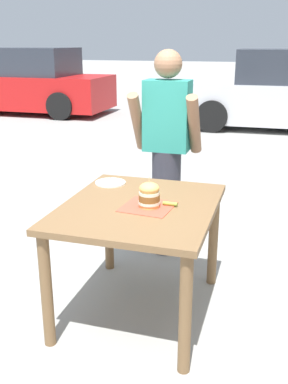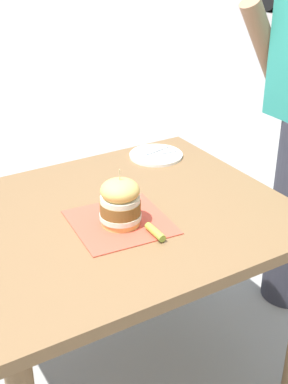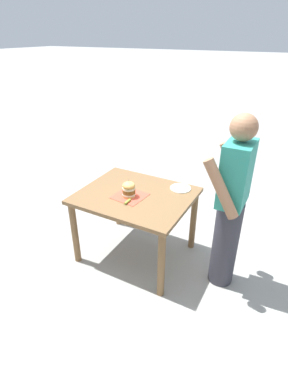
{
  "view_description": "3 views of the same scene",
  "coord_description": "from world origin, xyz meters",
  "px_view_note": "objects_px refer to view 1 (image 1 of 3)",
  "views": [
    {
      "loc": [
        0.79,
        -2.54,
        1.74
      ],
      "look_at": [
        0.0,
        0.1,
        0.82
      ],
      "focal_mm": 42.0,
      "sensor_mm": 36.0,
      "label": 1
    },
    {
      "loc": [
        1.38,
        -0.73,
        1.65
      ],
      "look_at": [
        0.0,
        0.1,
        0.82
      ],
      "focal_mm": 50.0,
      "sensor_mm": 36.0,
      "label": 2
    },
    {
      "loc": [
        2.31,
        1.37,
        2.24
      ],
      "look_at": [
        0.0,
        0.1,
        0.82
      ],
      "focal_mm": 28.0,
      "sensor_mm": 36.0,
      "label": 3
    }
  ],
  "objects_px": {
    "side_plate_with_forks": "(110,183)",
    "diner_across_table": "(167,152)",
    "sandwich": "(149,195)",
    "pickle_spear": "(170,204)",
    "parked_car_near_curb": "(29,84)",
    "parked_car_mid_block": "(283,93)",
    "patio_table": "(140,221)"
  },
  "relations": [
    {
      "from": "side_plate_with_forks",
      "to": "diner_across_table",
      "type": "bearing_deg",
      "value": 65.31
    },
    {
      "from": "side_plate_with_forks",
      "to": "sandwich",
      "type": "bearing_deg",
      "value": -43.92
    },
    {
      "from": "pickle_spear",
      "to": "side_plate_with_forks",
      "type": "bearing_deg",
      "value": 147.52
    },
    {
      "from": "parked_car_near_curb",
      "to": "sandwich",
      "type": "bearing_deg",
      "value": -55.13
    },
    {
      "from": "sandwich",
      "to": "parked_car_mid_block",
      "type": "relative_size",
      "value": 0.05
    },
    {
      "from": "patio_table",
      "to": "pickle_spear",
      "type": "distance_m",
      "value": 0.24
    },
    {
      "from": "side_plate_with_forks",
      "to": "diner_across_table",
      "type": "xyz_separation_m",
      "value": [
        0.27,
        0.59,
        0.11
      ]
    },
    {
      "from": "pickle_spear",
      "to": "diner_across_table",
      "type": "height_order",
      "value": "diner_across_table"
    },
    {
      "from": "patio_table",
      "to": "diner_across_table",
      "type": "height_order",
      "value": "diner_across_table"
    },
    {
      "from": "side_plate_with_forks",
      "to": "diner_across_table",
      "type": "height_order",
      "value": "diner_across_table"
    },
    {
      "from": "parked_car_near_curb",
      "to": "patio_table",
      "type": "bearing_deg",
      "value": -55.38
    },
    {
      "from": "sandwich",
      "to": "diner_across_table",
      "type": "height_order",
      "value": "diner_across_table"
    },
    {
      "from": "parked_car_mid_block",
      "to": "patio_table",
      "type": "bearing_deg",
      "value": -96.42
    },
    {
      "from": "patio_table",
      "to": "parked_car_mid_block",
      "type": "bearing_deg",
      "value": 83.58
    },
    {
      "from": "parked_car_near_curb",
      "to": "parked_car_mid_block",
      "type": "distance_m",
      "value": 6.2
    },
    {
      "from": "sandwich",
      "to": "parked_car_mid_block",
      "type": "distance_m",
      "value": 7.41
    },
    {
      "from": "diner_across_table",
      "to": "patio_table",
      "type": "bearing_deg",
      "value": -86.29
    },
    {
      "from": "sandwich",
      "to": "pickle_spear",
      "type": "relative_size",
      "value": 2.1
    },
    {
      "from": "pickle_spear",
      "to": "parked_car_near_curb",
      "type": "bearing_deg",
      "value": 125.66
    },
    {
      "from": "patio_table",
      "to": "side_plate_with_forks",
      "type": "bearing_deg",
      "value": 132.83
    },
    {
      "from": "pickle_spear",
      "to": "side_plate_with_forks",
      "type": "distance_m",
      "value": 0.62
    },
    {
      "from": "parked_car_near_curb",
      "to": "pickle_spear",
      "type": "bearing_deg",
      "value": -54.34
    },
    {
      "from": "patio_table",
      "to": "sandwich",
      "type": "bearing_deg",
      "value": -23.65
    },
    {
      "from": "sandwich",
      "to": "parked_car_mid_block",
      "type": "height_order",
      "value": "parked_car_mid_block"
    },
    {
      "from": "patio_table",
      "to": "parked_car_mid_block",
      "type": "distance_m",
      "value": 7.38
    },
    {
      "from": "patio_table",
      "to": "pickle_spear",
      "type": "height_order",
      "value": "pickle_spear"
    },
    {
      "from": "side_plate_with_forks",
      "to": "parked_car_mid_block",
      "type": "height_order",
      "value": "parked_car_mid_block"
    },
    {
      "from": "pickle_spear",
      "to": "parked_car_mid_block",
      "type": "bearing_deg",
      "value": 85.06
    },
    {
      "from": "sandwich",
      "to": "parked_car_near_curb",
      "type": "bearing_deg",
      "value": 124.87
    },
    {
      "from": "diner_across_table",
      "to": "parked_car_mid_block",
      "type": "distance_m",
      "value": 6.45
    },
    {
      "from": "pickle_spear",
      "to": "parked_car_near_curb",
      "type": "xyz_separation_m",
      "value": [
        -5.56,
        7.75,
        -0.06
      ]
    },
    {
      "from": "patio_table",
      "to": "sandwich",
      "type": "relative_size",
      "value": 5.89
    }
  ]
}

